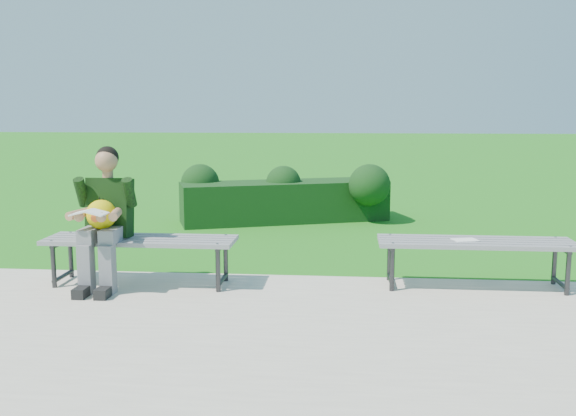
{
  "coord_description": "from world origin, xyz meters",
  "views": [
    {
      "loc": [
        0.72,
        -6.26,
        1.67
      ],
      "look_at": [
        0.18,
        -0.25,
        0.75
      ],
      "focal_mm": 40.0,
      "sensor_mm": 36.0,
      "label": 1
    }
  ],
  "objects_px": {
    "seated_boy": "(105,214)",
    "paper_sheet": "(465,240)",
    "bench_right": "(476,246)",
    "bench_left": "(141,244)",
    "hedge": "(286,196)"
  },
  "relations": [
    {
      "from": "seated_boy",
      "to": "paper_sheet",
      "type": "xyz_separation_m",
      "value": [
        3.35,
        0.27,
        -0.24
      ]
    },
    {
      "from": "bench_right",
      "to": "paper_sheet",
      "type": "bearing_deg",
      "value": -180.0
    },
    {
      "from": "bench_left",
      "to": "paper_sheet",
      "type": "bearing_deg",
      "value": 3.22
    },
    {
      "from": "hedge",
      "to": "bench_right",
      "type": "distance_m",
      "value": 4.13
    },
    {
      "from": "hedge",
      "to": "seated_boy",
      "type": "relative_size",
      "value": 2.52
    },
    {
      "from": "bench_right",
      "to": "seated_boy",
      "type": "bearing_deg",
      "value": -175.51
    },
    {
      "from": "bench_left",
      "to": "hedge",
      "type": "bearing_deg",
      "value": 74.37
    },
    {
      "from": "hedge",
      "to": "bench_right",
      "type": "bearing_deg",
      "value": -59.35
    },
    {
      "from": "bench_left",
      "to": "seated_boy",
      "type": "distance_m",
      "value": 0.44
    },
    {
      "from": "seated_boy",
      "to": "bench_left",
      "type": "bearing_deg",
      "value": 18.32
    },
    {
      "from": "bench_left",
      "to": "bench_right",
      "type": "relative_size",
      "value": 1.0
    },
    {
      "from": "bench_left",
      "to": "seated_boy",
      "type": "relative_size",
      "value": 1.37
    },
    {
      "from": "bench_left",
      "to": "seated_boy",
      "type": "xyz_separation_m",
      "value": [
        -0.3,
        -0.1,
        0.3
      ]
    },
    {
      "from": "hedge",
      "to": "bench_right",
      "type": "height_order",
      "value": "hedge"
    },
    {
      "from": "hedge",
      "to": "paper_sheet",
      "type": "height_order",
      "value": "hedge"
    }
  ]
}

